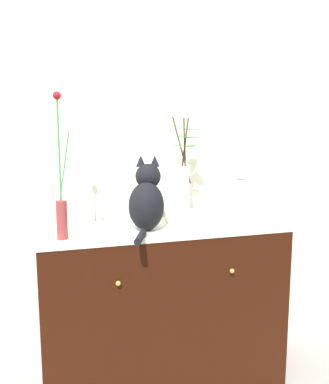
% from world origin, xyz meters
% --- Properties ---
extents(ground_plane, '(6.00, 6.00, 0.00)m').
position_xyz_m(ground_plane, '(0.00, 0.00, 0.00)').
color(ground_plane, gray).
extents(wall_back, '(4.40, 0.08, 2.60)m').
position_xyz_m(wall_back, '(0.00, 0.29, 1.30)').
color(wall_back, white).
rests_on(wall_back, ground_plane).
extents(sideboard, '(1.30, 0.45, 0.90)m').
position_xyz_m(sideboard, '(0.00, -0.00, 0.45)').
color(sideboard, black).
rests_on(sideboard, ground_plane).
extents(cat_sitting, '(0.25, 0.41, 0.37)m').
position_xyz_m(cat_sitting, '(-0.11, -0.04, 1.05)').
color(cat_sitting, black).
rests_on(cat_sitting, sideboard).
extents(vase_slim_green, '(0.07, 0.05, 0.66)m').
position_xyz_m(vase_slim_green, '(-0.52, -0.11, 1.06)').
color(vase_slim_green, maroon).
rests_on(vase_slim_green, sideboard).
extents(bowl_porcelain, '(0.18, 0.18, 0.06)m').
position_xyz_m(bowl_porcelain, '(0.12, 0.07, 0.93)').
color(bowl_porcelain, white).
rests_on(bowl_porcelain, sideboard).
extents(vase_glass_clear, '(0.18, 0.21, 0.51)m').
position_xyz_m(vase_glass_clear, '(0.12, 0.07, 1.11)').
color(vase_glass_clear, silver).
rests_on(vase_glass_clear, bowl_porcelain).
extents(jar_lidded_porcelain, '(0.09, 0.09, 0.31)m').
position_xyz_m(jar_lidded_porcelain, '(0.42, -0.02, 1.04)').
color(jar_lidded_porcelain, white).
rests_on(jar_lidded_porcelain, sideboard).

